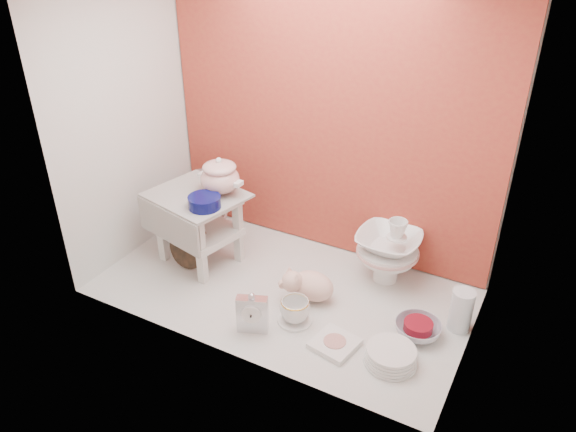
# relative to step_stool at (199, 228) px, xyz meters

# --- Properties ---
(ground) EXTENTS (1.80, 1.80, 0.00)m
(ground) POSITION_rel_step_stool_xyz_m (0.51, -0.03, -0.20)
(ground) COLOR silver
(ground) RESTS_ON ground
(niche_shell) EXTENTS (1.86, 1.03, 1.53)m
(niche_shell) POSITION_rel_step_stool_xyz_m (0.51, 0.15, 0.73)
(niche_shell) COLOR #AE442B
(niche_shell) RESTS_ON ground
(step_stool) EXTENTS (0.53, 0.48, 0.40)m
(step_stool) POSITION_rel_step_stool_xyz_m (0.00, 0.00, 0.00)
(step_stool) COLOR silver
(step_stool) RESTS_ON ground
(soup_tureen) EXTENTS (0.24, 0.24, 0.20)m
(soup_tureen) POSITION_rel_step_stool_xyz_m (0.10, 0.07, 0.30)
(soup_tureen) COLOR white
(soup_tureen) RESTS_ON step_stool
(cobalt_bowl) EXTENTS (0.17, 0.17, 0.06)m
(cobalt_bowl) POSITION_rel_step_stool_xyz_m (0.12, -0.09, 0.23)
(cobalt_bowl) COLOR #0A0C4B
(cobalt_bowl) RESTS_ON step_stool
(floral_platter) EXTENTS (0.37, 0.17, 0.36)m
(floral_platter) POSITION_rel_step_stool_xyz_m (-0.18, 0.30, -0.02)
(floral_platter) COLOR silver
(floral_platter) RESTS_ON ground
(blue_white_vase) EXTENTS (0.31, 0.31, 0.26)m
(blue_white_vase) POSITION_rel_step_stool_xyz_m (-0.22, 0.26, -0.07)
(blue_white_vase) COLOR white
(blue_white_vase) RESTS_ON ground
(lacquer_tray) EXTENTS (0.26, 0.12, 0.24)m
(lacquer_tray) POSITION_rel_step_stool_xyz_m (-0.03, -0.07, -0.08)
(lacquer_tray) COLOR black
(lacquer_tray) RESTS_ON ground
(mantel_clock) EXTENTS (0.15, 0.10, 0.20)m
(mantel_clock) POSITION_rel_step_stool_xyz_m (0.54, -0.36, -0.10)
(mantel_clock) COLOR silver
(mantel_clock) RESTS_ON ground
(plush_pig) EXTENTS (0.31, 0.24, 0.16)m
(plush_pig) POSITION_rel_step_stool_xyz_m (0.68, -0.02, -0.12)
(plush_pig) COLOR beige
(plush_pig) RESTS_ON ground
(teacup_saucer) EXTENTS (0.19, 0.19, 0.01)m
(teacup_saucer) POSITION_rel_step_stool_xyz_m (0.68, -0.21, -0.19)
(teacup_saucer) COLOR white
(teacup_saucer) RESTS_ON ground
(gold_rim_teacup) EXTENTS (0.17, 0.17, 0.11)m
(gold_rim_teacup) POSITION_rel_step_stool_xyz_m (0.68, -0.21, -0.13)
(gold_rim_teacup) COLOR white
(gold_rim_teacup) RESTS_ON teacup_saucer
(lattice_dish) EXTENTS (0.21, 0.21, 0.03)m
(lattice_dish) POSITION_rel_step_stool_xyz_m (0.91, -0.27, -0.19)
(lattice_dish) COLOR white
(lattice_dish) RESTS_ON ground
(dinner_plate_stack) EXTENTS (0.27, 0.27, 0.07)m
(dinner_plate_stack) POSITION_rel_step_stool_xyz_m (1.15, -0.25, -0.16)
(dinner_plate_stack) COLOR white
(dinner_plate_stack) RESTS_ON ground
(crystal_bowl) EXTENTS (0.22, 0.22, 0.06)m
(crystal_bowl) POSITION_rel_step_stool_xyz_m (1.20, -0.03, -0.17)
(crystal_bowl) COLOR silver
(crystal_bowl) RESTS_ON ground
(clear_glass_vase) EXTENTS (0.11, 0.11, 0.20)m
(clear_glass_vase) POSITION_rel_step_stool_xyz_m (1.35, 0.10, -0.10)
(clear_glass_vase) COLOR silver
(clear_glass_vase) RESTS_ON ground
(porcelain_tower) EXTENTS (0.37, 0.37, 0.36)m
(porcelain_tower) POSITION_rel_step_stool_xyz_m (0.93, 0.30, -0.02)
(porcelain_tower) COLOR white
(porcelain_tower) RESTS_ON ground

